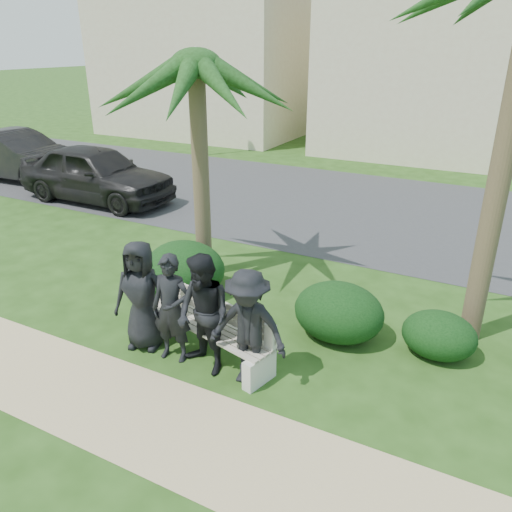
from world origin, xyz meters
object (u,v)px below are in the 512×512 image
Objects in this scene: car_a at (96,174)px; car_b at (16,155)px; man_b at (172,309)px; man_c at (204,315)px; man_a at (142,295)px; park_bench at (206,330)px; street_lamp at (197,83)px; man_d at (248,328)px; palm_left at (196,66)px.

car_a reaches higher than car_b.
man_b is 0.94× the size of man_c.
man_a is 0.36× the size of car_a.
man_c is (0.57, -0.02, 0.05)m from man_b.
man_c is at bearing -43.43° from park_bench.
street_lamp is 14.93m from park_bench.
street_lamp is 1.69× the size of park_bench.
man_a is at bearing -131.57° from car_a.
street_lamp reaches higher than man_c.
park_bench is 0.67m from man_b.
man_b is 1.26m from man_d.
man_c is 9.40m from car_a.
man_b is 0.34× the size of palm_left.
man_c is at bearing -56.69° from palm_left.
car_a is at bearing -82.31° from street_lamp.
street_lamp is at bearing 137.92° from park_bench.
man_b is at bearing -129.31° from car_a.
car_a is (-7.51, 5.65, -0.06)m from man_c.
man_b is (-0.33, -0.36, 0.46)m from park_bench.
man_b is at bearing -22.23° from man_a.
palm_left is 7.14m from car_a.
man_b is 0.34× the size of car_b.
man_a is at bearing -59.84° from street_lamp.
man_c is at bearing -19.94° from man_a.
park_bench is 1.50× the size of man_b.
man_a reaches higher than car_a.
man_a reaches higher than man_d.
street_lamp reaches higher than park_bench.
man_b is 0.34× the size of car_a.
car_b is at bearing 142.22° from man_b.
car_a is at bearing 153.11° from palm_left.
park_bench is at bearing 141.89° from man_c.
street_lamp is at bearing 104.72° from man_a.
man_c reaches higher than car_b.
palm_left reaches higher than street_lamp.
car_a is at bearing 162.34° from man_c.
park_bench is 0.51× the size of palm_left.
palm_left reaches higher than man_b.
car_a is (-8.19, 5.62, -0.02)m from man_d.
car_a is 4.44m from car_b.
man_b is 0.98× the size of man_d.
man_d is at bearing -47.48° from palm_left.
man_c reaches higher than man_b.
park_bench is 1.47× the size of man_d.
car_b is at bearing 134.27° from man_a.
man_d reaches higher than park_bench.
man_b is (7.87, -12.56, -2.10)m from street_lamp.
street_lamp is 7.43m from car_b.
street_lamp is 2.50× the size of man_d.
car_a is at bearing 158.02° from park_bench.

